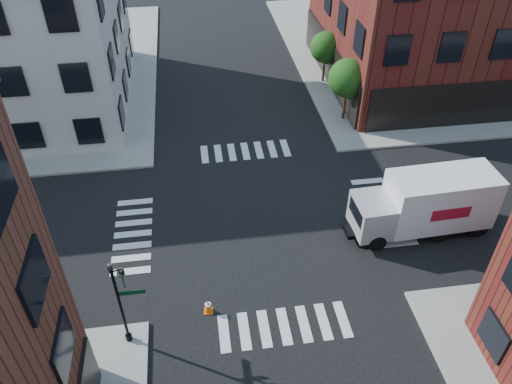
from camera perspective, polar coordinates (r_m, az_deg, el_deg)
The scene contains 8 objects.
ground at distance 27.73m, azimuth 0.58°, elevation -3.42°, with size 120.00×120.00×0.00m, color black.
sidewalk_ne at distance 51.28m, azimuth 21.45°, elevation 15.10°, with size 30.00×30.00×0.15m, color gray.
building_ne at distance 45.09m, azimuth 25.47°, elevation 19.17°, with size 25.00×16.00×12.00m, color #4F1413.
tree_near at distance 35.61m, azimuth 10.53°, elevation 12.47°, with size 2.69×2.69×4.49m.
tree_far at distance 40.94m, azimuth 8.04°, elevation 15.89°, with size 2.43×2.43×4.07m.
signal_pole at distance 21.15m, azimuth -15.20°, elevation -11.43°, with size 1.29×1.24×4.60m.
box_truck at distance 27.61m, azimuth 18.97°, elevation -1.23°, with size 7.82×2.68×3.50m.
traffic_cone at distance 23.40m, azimuth -5.49°, elevation -12.88°, with size 0.46×0.46×0.76m.
Camera 1 is at (-3.16, -20.22, 18.71)m, focal length 35.00 mm.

